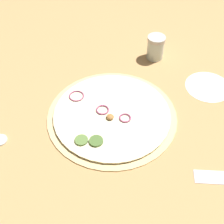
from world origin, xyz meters
The scene contains 5 objects.
ground_plane centered at (0.00, 0.00, 0.00)m, with size 3.00×3.00×0.00m, color tan.
pizza centered at (0.00, 0.00, 0.01)m, with size 0.36×0.36×0.02m.
spice_jar centered at (-0.27, -0.12, 0.04)m, with size 0.06×0.06×0.08m.
loose_cap centered at (0.28, -0.11, 0.00)m, with size 0.04×0.04×0.01m.
flour_patch centered at (-0.30, 0.08, 0.00)m, with size 0.14×0.14×0.00m.
Camera 1 is at (0.35, 0.45, 0.64)m, focal length 50.00 mm.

